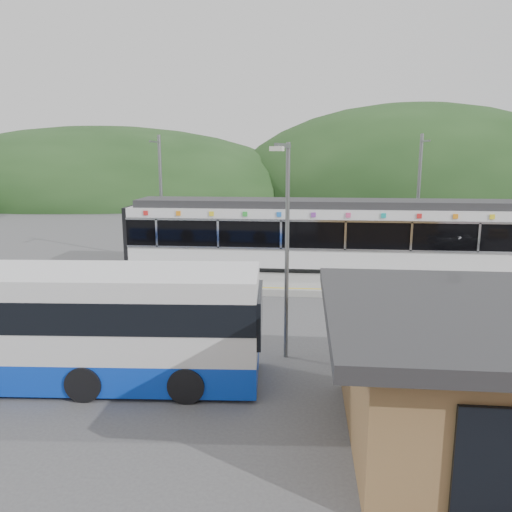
{
  "coord_description": "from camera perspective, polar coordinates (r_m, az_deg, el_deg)",
  "views": [
    {
      "loc": [
        0.93,
        -18.7,
        5.88
      ],
      "look_at": [
        -0.95,
        1.0,
        1.89
      ],
      "focal_mm": 35.0,
      "sensor_mm": 36.0,
      "label": 1
    }
  ],
  "objects": [
    {
      "name": "hills",
      "position": [
        25.26,
        17.32,
        -2.59
      ],
      "size": [
        146.0,
        149.0,
        26.0
      ],
      "color": "#1E3D19",
      "rests_on": "ground"
    },
    {
      "name": "bus",
      "position": [
        14.31,
        -22.54,
        -7.57
      ],
      "size": [
        11.12,
        3.22,
        3.0
      ],
      "rotation": [
        0.0,
        0.0,
        0.06
      ],
      "color": "blue",
      "rests_on": "ground"
    },
    {
      "name": "catenary_mast_east",
      "position": [
        28.02,
        18.05,
        6.28
      ],
      "size": [
        0.18,
        1.8,
        7.0
      ],
      "color": "slate",
      "rests_on": "ground"
    },
    {
      "name": "catenary_mast_west",
      "position": [
        28.48,
        -10.81,
        6.71
      ],
      "size": [
        0.18,
        1.8,
        7.0
      ],
      "color": "slate",
      "rests_on": "ground"
    },
    {
      "name": "train",
      "position": [
        25.04,
        8.79,
        2.51
      ],
      "size": [
        20.44,
        3.01,
        3.74
      ],
      "color": "black",
      "rests_on": "ground"
    },
    {
      "name": "platform",
      "position": [
        22.76,
        2.93,
        -3.19
      ],
      "size": [
        26.0,
        3.2,
        0.3
      ],
      "primitive_type": "cube",
      "color": "#9E9E99",
      "rests_on": "ground"
    },
    {
      "name": "lamp_post",
      "position": [
        14.05,
        3.57,
        2.54
      ],
      "size": [
        0.41,
        1.13,
        6.24
      ],
      "rotation": [
        0.0,
        0.0,
        -0.29
      ],
      "color": "slate",
      "rests_on": "ground"
    },
    {
      "name": "ground",
      "position": [
        19.63,
        2.49,
        -6.04
      ],
      "size": [
        120.0,
        120.0,
        0.0
      ],
      "primitive_type": "plane",
      "color": "#4C4C4F",
      "rests_on": "ground"
    },
    {
      "name": "yellow_line",
      "position": [
        21.46,
        2.78,
        -3.67
      ],
      "size": [
        26.0,
        0.1,
        0.01
      ],
      "primitive_type": "cube",
      "color": "yellow",
      "rests_on": "platform"
    }
  ]
}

